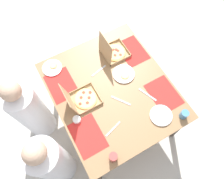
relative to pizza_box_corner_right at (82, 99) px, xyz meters
name	(u,v)px	position (x,y,z in m)	size (l,w,h in m)	color
ground_plane	(112,113)	(-0.04, -0.31, -0.78)	(6.00, 6.00, 0.00)	beige
dining_table	(112,94)	(-0.04, -0.31, -0.14)	(1.33, 1.15, 0.73)	#3F3328
placemat_near_left	(164,94)	(-0.34, -0.74, -0.04)	(0.36, 0.26, 0.00)	red
placemat_near_right	(132,51)	(0.26, -0.74, -0.04)	(0.36, 0.26, 0.00)	red
placemat_far_left	(88,136)	(-0.34, 0.11, -0.04)	(0.36, 0.26, 0.00)	red
placemat_far_right	(61,85)	(0.26, 0.11, -0.04)	(0.36, 0.26, 0.00)	red
pizza_box_corner_right	(82,99)	(0.00, 0.00, 0.00)	(0.26, 0.30, 0.29)	tan
pizza_box_center	(113,52)	(0.33, -0.53, 0.00)	(0.26, 0.26, 0.30)	tan
plate_middle	(161,115)	(-0.51, -0.58, -0.04)	(0.22, 0.22, 0.02)	white
plate_near_left	(124,74)	(0.05, -0.50, -0.04)	(0.23, 0.23, 0.03)	white
plate_near_right	(52,68)	(0.49, 0.11, -0.04)	(0.21, 0.21, 0.03)	white
cup_clear_left	(113,157)	(-0.62, 0.01, 0.01)	(0.07, 0.07, 0.10)	#BF4742
cup_clear_right	(184,114)	(-0.61, -0.76, 0.00)	(0.07, 0.07, 0.09)	teal
condiment_bowl	(77,120)	(-0.15, 0.14, -0.03)	(0.08, 0.08, 0.04)	white
fork_by_far_right	(113,129)	(-0.39, -0.12, -0.04)	(0.19, 0.02, 0.01)	#B7B7BC
knife_by_far_left	(148,95)	(-0.26, -0.59, -0.04)	(0.21, 0.02, 0.01)	#B7B7BC
fork_by_near_left	(99,71)	(0.22, -0.30, -0.04)	(0.19, 0.02, 0.01)	#B7B7BC
knife_by_near_right	(121,101)	(-0.19, -0.33, -0.04)	(0.21, 0.02, 0.01)	#B7B7BC
diner_left_seat	(52,162)	(-0.34, 0.52, -0.27)	(0.32, 0.32, 1.14)	white
diner_right_seat	(31,111)	(0.26, 0.52, -0.28)	(0.32, 0.32, 1.12)	white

